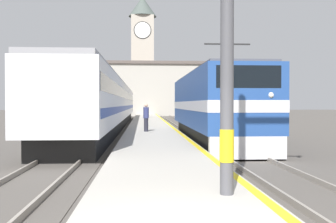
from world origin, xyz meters
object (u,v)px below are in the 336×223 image
(person_on_platform, at_px, (146,117))
(clock_tower, at_px, (143,51))
(passenger_train, at_px, (110,104))
(locomotive_train, at_px, (213,107))

(person_on_platform, relative_size, clock_tower, 0.07)
(passenger_train, xyz_separation_m, clock_tower, (2.82, 42.32, 10.15))
(locomotive_train, xyz_separation_m, clock_tower, (-3.73, 55.73, 10.31))
(locomotive_train, relative_size, passenger_train, 0.33)
(passenger_train, distance_m, clock_tower, 43.61)
(locomotive_train, height_order, passenger_train, locomotive_train)
(locomotive_train, distance_m, person_on_platform, 4.77)
(locomotive_train, relative_size, person_on_platform, 8.44)
(person_on_platform, bearing_deg, locomotive_train, -42.11)
(clock_tower, bearing_deg, locomotive_train, -86.17)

